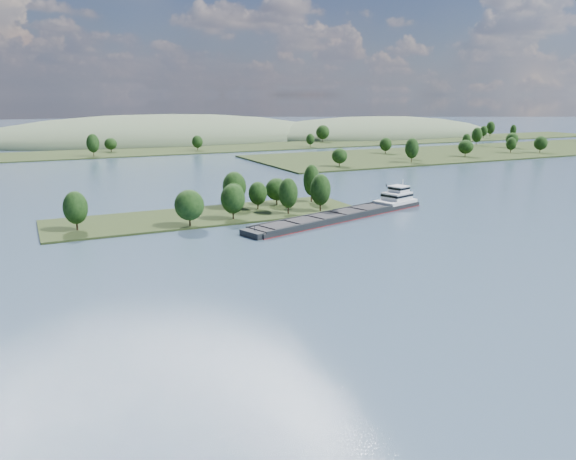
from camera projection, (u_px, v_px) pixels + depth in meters
ground at (289, 267)px, 127.13m from camera, size 1800.00×1800.00×0.00m
tree_island at (228, 203)px, 180.39m from camera, size 100.00×32.14×14.61m
right_bank at (481, 151)px, 380.89m from camera, size 320.00×90.00×15.36m
back_shoreline at (119, 152)px, 375.89m from camera, size 900.00×60.00×15.20m
hill_east at (375, 135)px, 542.98m from camera, size 260.00×140.00×36.00m
hill_west at (162, 140)px, 485.71m from camera, size 320.00×160.00×44.00m
cargo_barge at (351, 212)px, 180.17m from camera, size 72.53×29.39×9.90m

